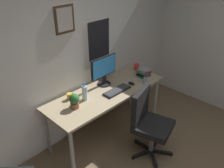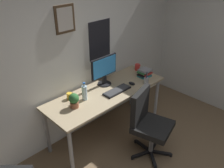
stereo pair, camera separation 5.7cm
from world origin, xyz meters
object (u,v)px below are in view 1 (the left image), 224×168
Objects in this scene: monitor at (104,70)px; keyboard at (117,91)px; coffee_mug_far at (70,96)px; pen_cup at (146,80)px; potted_plant at (74,101)px; water_bottle at (85,93)px; coffee_mug_near at (136,67)px; book_stack_left at (144,73)px; computer_mouse at (131,83)px; office_chair at (148,120)px.

keyboard is (-0.02, -0.28, -0.23)m from monitor.
pen_cup reaches higher than coffee_mug_far.
potted_plant reaches higher than coffee_mug_far.
coffee_mug_far is at bearing 130.79° from water_bottle.
coffee_mug_near is at bearing 6.11° from potted_plant.
pen_cup is at bearing -135.56° from book_stack_left.
water_bottle is at bearing 162.19° from pen_cup.
water_bottle is 2.13× the size of coffee_mug_near.
coffee_mug_far is (-0.13, 0.15, -0.06)m from water_bottle.
monitor is 1.82× the size of water_bottle.
potted_plant is (-0.08, -0.20, 0.06)m from coffee_mug_far.
keyboard is at bearing -28.07° from coffee_mug_far.
keyboard is at bearing -9.23° from potted_plant.
coffee_mug_far is at bearing 69.65° from potted_plant.
water_bottle is (-0.75, 0.17, 0.09)m from computer_mouse.
office_chair is 0.60m from keyboard.
monitor reaches higher than coffee_mug_far.
potted_plant is 1.16m from pen_cup.
keyboard is (-0.00, 0.56, 0.23)m from office_chair.
coffee_mug_near is (0.75, 0.26, 0.04)m from keyboard.
monitor is 0.65m from pen_cup.
coffee_mug_far is at bearing 177.23° from monitor.
coffee_mug_far reaches higher than computer_mouse.
computer_mouse is at bearing 143.88° from pen_cup.
book_stack_left is at bearing -7.05° from water_bottle.
pen_cup is at bearing -17.81° from water_bottle.
keyboard is at bearing -19.25° from water_bottle.
book_stack_left reaches higher than computer_mouse.
keyboard is at bearing 90.36° from office_chair.
keyboard is 2.21× the size of potted_plant.
keyboard is 3.62× the size of coffee_mug_near.
water_bottle reaches higher than keyboard.
book_stack_left is (0.62, -0.26, -0.18)m from monitor.
coffee_mug_far is 0.55× the size of pen_cup.
potted_plant reaches higher than book_stack_left.
water_bottle reaches higher than coffee_mug_near.
coffee_mug_near reaches higher than computer_mouse.
coffee_mug_near is 1.42m from potted_plant.
water_bottle is 1.10m from book_stack_left.
pen_cup is (0.93, -0.30, -0.05)m from water_bottle.
monitor is at bearing 178.10° from coffee_mug_near.
potted_plant is (-1.41, -0.15, 0.05)m from coffee_mug_near.
office_chair is 0.90m from water_bottle.
potted_plant is at bearing 176.28° from book_stack_left.
water_bottle is 1.26× the size of pen_cup.
keyboard is 3.91× the size of coffee_mug_far.
pen_cup is 1.01× the size of book_stack_left.
coffee_mug_far is at bearing 151.93° from keyboard.
coffee_mug_near is 0.48m from pen_cup.
office_chair is 8.65× the size of coffee_mug_far.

